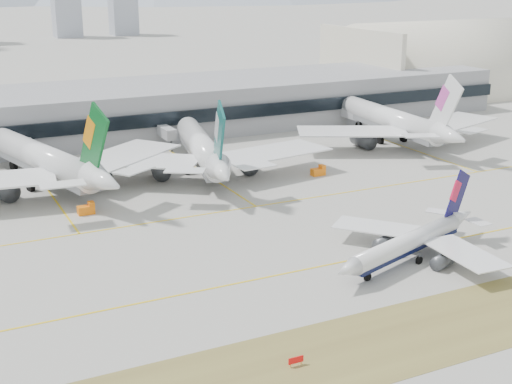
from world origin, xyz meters
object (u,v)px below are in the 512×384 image
taxiing_airliner (412,242)px  widebody_cathay (203,150)px  widebody_eva (47,162)px  terminal (100,112)px  widebody_china_air (395,122)px  hangar (444,91)px

taxiing_airliner → widebody_cathay: 69.96m
widebody_eva → terminal: bearing=-41.1°
widebody_china_air → terminal: bearing=61.3°
taxiing_airliner → widebody_cathay: widebody_cathay is taller
taxiing_airliner → terminal: terminal is taller
widebody_china_air → widebody_eva: bearing=94.9°
terminal → hangar: (154.56, 20.16, -7.37)m
widebody_eva → hangar: 193.66m
taxiing_airliner → widebody_eva: size_ratio=0.60×
taxiing_airliner → widebody_cathay: size_ratio=0.63×
widebody_cathay → widebody_china_air: size_ratio=0.95×
taxiing_airliner → widebody_eva: 88.89m
widebody_eva → hangar: hangar is taller
widebody_eva → widebody_cathay: 38.05m
taxiing_airliner → widebody_china_air: 91.33m
taxiing_airliner → hangar: size_ratio=0.44×
widebody_eva → terminal: widebody_eva is taller
widebody_cathay → taxiing_airliner: bearing=-157.2°
widebody_eva → hangar: (180.04, 71.06, -6.40)m
widebody_eva → widebody_cathay: (37.79, -4.48, -0.30)m
widebody_china_air → hangar: size_ratio=0.75×
terminal → hangar: size_ratio=3.08×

